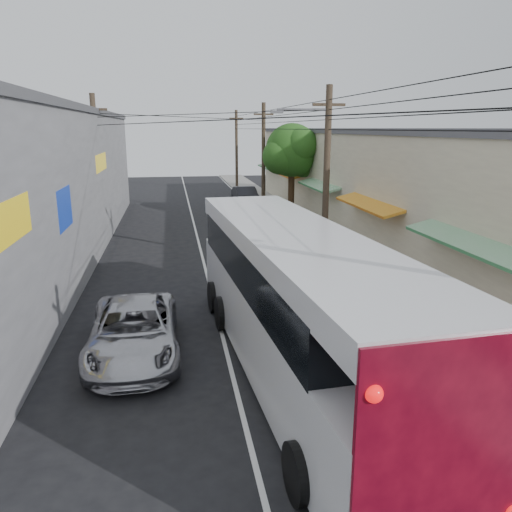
{
  "coord_description": "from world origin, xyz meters",
  "views": [
    {
      "loc": [
        -1.35,
        -7.74,
        6.26
      ],
      "look_at": [
        1.42,
        8.77,
        1.96
      ],
      "focal_mm": 35.0,
      "sensor_mm": 36.0,
      "label": 1
    }
  ],
  "objects_px": {
    "pedestrian_near": "(395,280)",
    "pedestrian_far": "(348,262)",
    "parked_car_far": "(245,197)",
    "coach_bus": "(293,299)",
    "jeepney": "(134,331)",
    "parked_car_mid": "(265,215)",
    "parked_suv": "(289,235)"
  },
  "relations": [
    {
      "from": "jeepney",
      "to": "pedestrian_near",
      "type": "xyz_separation_m",
      "value": [
        9.1,
        2.84,
        0.15
      ]
    },
    {
      "from": "jeepney",
      "to": "parked_car_mid",
      "type": "bearing_deg",
      "value": 67.51
    },
    {
      "from": "coach_bus",
      "to": "parked_car_mid",
      "type": "xyz_separation_m",
      "value": [
        2.98,
        19.92,
        -1.21
      ]
    },
    {
      "from": "jeepney",
      "to": "parked_suv",
      "type": "distance_m",
      "value": 13.61
    },
    {
      "from": "parked_suv",
      "to": "parked_car_mid",
      "type": "distance_m",
      "value": 6.78
    },
    {
      "from": "parked_suv",
      "to": "parked_car_mid",
      "type": "height_order",
      "value": "parked_suv"
    },
    {
      "from": "parked_car_mid",
      "to": "pedestrian_far",
      "type": "height_order",
      "value": "pedestrian_far"
    },
    {
      "from": "parked_car_mid",
      "to": "parked_car_far",
      "type": "relative_size",
      "value": 0.93
    },
    {
      "from": "jeepney",
      "to": "parked_car_far",
      "type": "distance_m",
      "value": 28.14
    },
    {
      "from": "coach_bus",
      "to": "jeepney",
      "type": "relative_size",
      "value": 2.51
    },
    {
      "from": "coach_bus",
      "to": "pedestrian_near",
      "type": "xyz_separation_m",
      "value": [
        4.9,
        4.41,
        -1.08
      ]
    },
    {
      "from": "parked_car_far",
      "to": "pedestrian_near",
      "type": "bearing_deg",
      "value": -88.43
    },
    {
      "from": "pedestrian_far",
      "to": "parked_suv",
      "type": "bearing_deg",
      "value": -53.85
    },
    {
      "from": "jeepney",
      "to": "pedestrian_far",
      "type": "relative_size",
      "value": 3.53
    },
    {
      "from": "parked_car_far",
      "to": "pedestrian_far",
      "type": "bearing_deg",
      "value": -89.91
    },
    {
      "from": "jeepney",
      "to": "parked_suv",
      "type": "bearing_deg",
      "value": 57.05
    },
    {
      "from": "jeepney",
      "to": "pedestrian_near",
      "type": "distance_m",
      "value": 9.54
    },
    {
      "from": "parked_suv",
      "to": "pedestrian_far",
      "type": "xyz_separation_m",
      "value": [
        1.14,
        -5.91,
        0.06
      ]
    },
    {
      "from": "parked_car_mid",
      "to": "parked_car_far",
      "type": "distance_m",
      "value": 8.87
    },
    {
      "from": "coach_bus",
      "to": "jeepney",
      "type": "distance_m",
      "value": 4.65
    },
    {
      "from": "parked_suv",
      "to": "pedestrian_far",
      "type": "bearing_deg",
      "value": -74.84
    },
    {
      "from": "parked_car_far",
      "to": "pedestrian_far",
      "type": "distance_m",
      "value": 21.59
    },
    {
      "from": "coach_bus",
      "to": "parked_suv",
      "type": "distance_m",
      "value": 13.52
    },
    {
      "from": "parked_car_mid",
      "to": "pedestrian_far",
      "type": "distance_m",
      "value": 12.75
    },
    {
      "from": "pedestrian_near",
      "to": "pedestrian_far",
      "type": "bearing_deg",
      "value": -96.49
    },
    {
      "from": "coach_bus",
      "to": "parked_car_far",
      "type": "bearing_deg",
      "value": 80.09
    },
    {
      "from": "parked_suv",
      "to": "parked_car_far",
      "type": "relative_size",
      "value": 1.18
    },
    {
      "from": "pedestrian_near",
      "to": "pedestrian_far",
      "type": "xyz_separation_m",
      "value": [
        -0.78,
        2.8,
        -0.01
      ]
    },
    {
      "from": "parked_car_far",
      "to": "pedestrian_near",
      "type": "height_order",
      "value": "pedestrian_near"
    },
    {
      "from": "parked_car_mid",
      "to": "parked_suv",
      "type": "bearing_deg",
      "value": -86.19
    },
    {
      "from": "jeepney",
      "to": "parked_car_far",
      "type": "bearing_deg",
      "value": 74.1
    },
    {
      "from": "coach_bus",
      "to": "pedestrian_near",
      "type": "relative_size",
      "value": 8.73
    }
  ]
}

